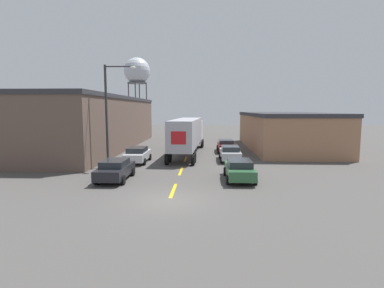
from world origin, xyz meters
name	(u,v)px	position (x,y,z in m)	size (l,w,h in m)	color
ground_plane	(169,201)	(0.00, 0.00, 0.00)	(160.00, 160.00, 0.00)	#4C4947
road_centerline	(181,171)	(0.00, 7.81, 0.00)	(0.20, 14.68, 0.01)	gold
warehouse_left	(98,123)	(-11.53, 21.55, 3.23)	(8.44, 29.60, 6.46)	brown
warehouse_right	(285,131)	(11.83, 22.09, 2.25)	(9.05, 19.42, 4.48)	#9E7051
semi_truck	(188,133)	(0.08, 16.98, 2.34)	(3.38, 15.22, 3.88)	silver
parked_car_left_near	(115,169)	(-4.32, 4.62, 0.76)	(2.00, 4.34, 1.43)	black
parked_car_right_far	(226,145)	(4.32, 18.73, 0.76)	(2.00, 4.34, 1.43)	maroon
parked_car_left_far	(138,154)	(-4.32, 11.51, 0.76)	(2.00, 4.34, 1.43)	silver
parked_car_right_near	(239,169)	(4.32, 4.99, 0.76)	(2.00, 4.34, 1.43)	#2D5B38
parked_car_right_mid	(230,153)	(4.32, 12.80, 0.76)	(2.00, 4.34, 1.43)	#B2B2B7
water_tower	(137,72)	(-14.45, 56.98, 13.83)	(6.24, 6.24, 17.14)	#47474C
street_lamp	(110,109)	(-5.99, 9.08, 4.93)	(2.67, 0.32, 8.52)	#2D2D30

